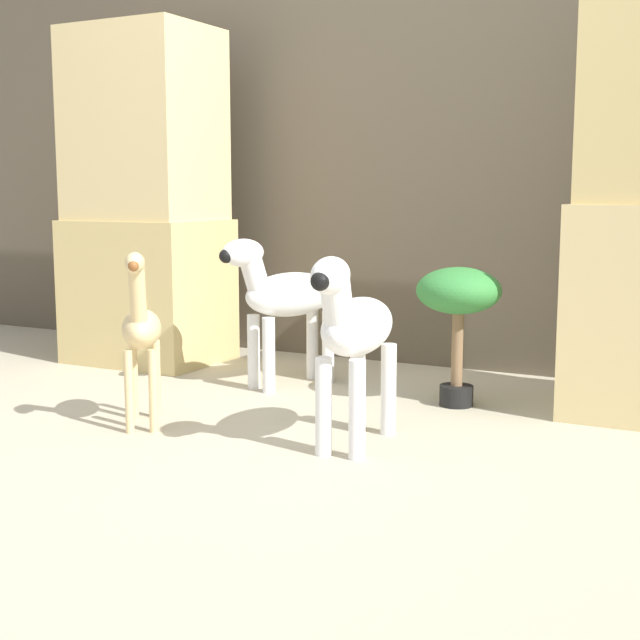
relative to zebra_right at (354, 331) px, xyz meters
name	(u,v)px	position (x,y,z in m)	size (l,w,h in m)	color
ground_plane	(220,454)	(-0.32, -0.26, -0.37)	(14.00, 14.00, 0.00)	#B2A88E
wall_back	(422,121)	(-0.32, 1.38, 0.73)	(6.40, 0.08, 2.20)	brown
rock_pillar_left	(146,204)	(-1.46, 0.85, 0.36)	(0.66, 0.52, 1.51)	#D1B775
zebra_right	(354,331)	(0.00, 0.00, 0.00)	(0.22, 0.55, 0.61)	white
zebra_left	(284,297)	(-0.62, 0.65, 0.00)	(0.35, 0.54, 0.61)	white
giraffe_figurine	(141,328)	(-0.73, -0.11, -0.03)	(0.29, 0.36, 0.60)	#E0C184
potted_palm_front	(458,299)	(0.11, 0.66, 0.03)	(0.31, 0.31, 0.52)	black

